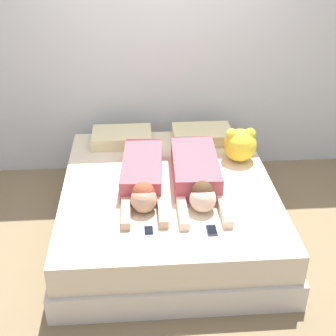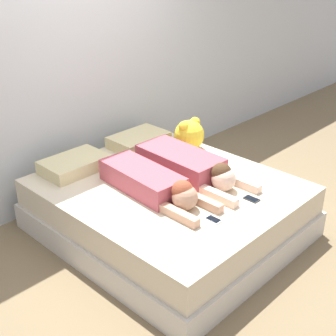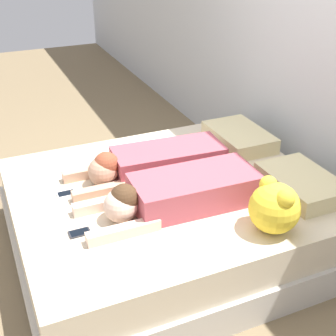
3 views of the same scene
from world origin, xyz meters
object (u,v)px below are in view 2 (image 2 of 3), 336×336
at_px(pillow_head_left, 75,164).
at_px(person_left, 153,184).
at_px(cell_phone_left, 213,220).
at_px(plush_toy, 189,134).
at_px(bed, 168,208).
at_px(person_right, 190,166).
at_px(pillow_head_right, 139,140).
at_px(cell_phone_right, 251,199).

xyz_separation_m(pillow_head_left, person_left, (0.18, -0.83, 0.04)).
distance_m(cell_phone_left, plush_toy, 1.35).
xyz_separation_m(bed, person_right, (0.24, -0.04, 0.34)).
relative_size(pillow_head_left, person_right, 0.50).
distance_m(person_left, cell_phone_left, 0.62).
height_order(bed, cell_phone_left, cell_phone_left).
bearing_deg(bed, person_right, -8.94).
xyz_separation_m(bed, pillow_head_left, (-0.40, 0.80, 0.30)).
bearing_deg(pillow_head_right, cell_phone_left, -112.00).
height_order(cell_phone_left, cell_phone_right, same).
xyz_separation_m(person_right, cell_phone_right, (0.03, -0.64, -0.09)).
xyz_separation_m(person_left, plush_toy, (0.90, 0.40, 0.06)).
bearing_deg(plush_toy, pillow_head_right, 123.73).
bearing_deg(pillow_head_left, pillow_head_right, 0.00).
bearing_deg(person_left, cell_phone_right, -53.00).
distance_m(pillow_head_right, person_right, 0.85).
height_order(bed, plush_toy, plush_toy).
xyz_separation_m(cell_phone_left, cell_phone_right, (0.46, -0.03, 0.00)).
height_order(bed, person_right, person_right).
relative_size(person_right, cell_phone_right, 9.19).
relative_size(person_left, cell_phone_right, 9.03).
relative_size(pillow_head_right, person_right, 0.50).
distance_m(bed, pillow_head_left, 0.94).
xyz_separation_m(pillow_head_right, cell_phone_left, (-0.59, -1.45, -0.05)).
bearing_deg(cell_phone_left, person_right, 55.40).
distance_m(pillow_head_left, cell_phone_right, 1.62).
distance_m(bed, pillow_head_right, 0.94).
bearing_deg(person_right, pillow_head_left, 127.34).
height_order(person_left, cell_phone_right, person_left).
height_order(cell_phone_right, plush_toy, plush_toy).
distance_m(pillow_head_left, cell_phone_left, 1.47).
bearing_deg(pillow_head_left, person_right, -52.66).
distance_m(person_right, cell_phone_left, 0.75).
distance_m(pillow_head_left, person_left, 0.86).
bearing_deg(person_left, bed, 9.91).
distance_m(person_left, plush_toy, 0.99).
bearing_deg(person_right, pillow_head_right, 79.09).
distance_m(pillow_head_right, cell_phone_left, 1.57).
relative_size(cell_phone_right, plush_toy, 0.40).
relative_size(pillow_head_left, cell_phone_right, 4.60).
height_order(pillow_head_right, plush_toy, plush_toy).
xyz_separation_m(pillow_head_left, cell_phone_left, (0.21, -1.45, -0.05)).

